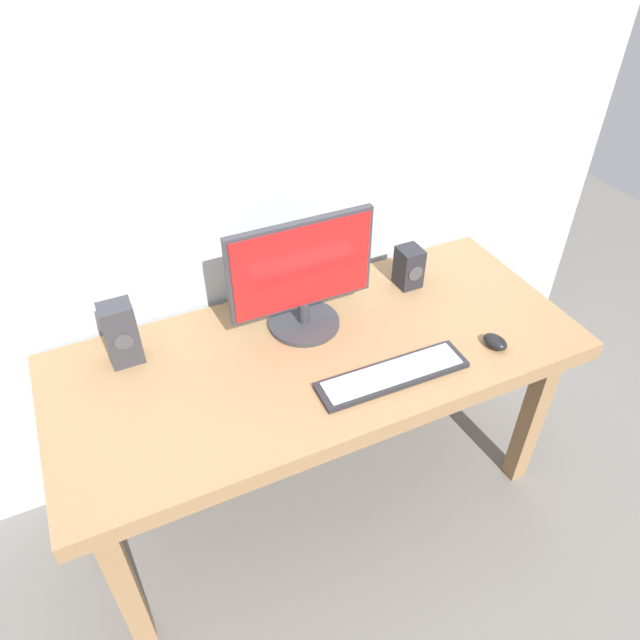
% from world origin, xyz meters
% --- Properties ---
extents(ground_plane, '(6.00, 6.00, 0.00)m').
position_xyz_m(ground_plane, '(0.00, 0.00, 0.00)').
color(ground_plane, slate).
extents(wall_back, '(2.82, 0.04, 3.00)m').
position_xyz_m(wall_back, '(0.00, 0.39, 1.50)').
color(wall_back, '#B2BCC6').
rests_on(wall_back, ground_plane).
extents(desk, '(1.65, 0.71, 0.73)m').
position_xyz_m(desk, '(0.00, 0.00, 0.65)').
color(desk, '#936D47').
rests_on(desk, ground_plane).
extents(monitor, '(0.47, 0.23, 0.38)m').
position_xyz_m(monitor, '(0.01, 0.14, 0.92)').
color(monitor, '#333338').
rests_on(monitor, desk).
extents(keyboard_primary, '(0.47, 0.12, 0.02)m').
position_xyz_m(keyboard_primary, '(0.15, -0.20, 0.74)').
color(keyboard_primary, '#232328').
rests_on(keyboard_primary, desk).
extents(mouse, '(0.07, 0.09, 0.04)m').
position_xyz_m(mouse, '(0.50, -0.22, 0.75)').
color(mouse, black).
rests_on(mouse, desk).
extents(speaker_right, '(0.08, 0.09, 0.15)m').
position_xyz_m(speaker_right, '(0.43, 0.18, 0.80)').
color(speaker_right, '#232328').
rests_on(speaker_right, desk).
extents(speaker_left, '(0.10, 0.08, 0.21)m').
position_xyz_m(speaker_left, '(-0.55, 0.21, 0.83)').
color(speaker_left, '#333338').
rests_on(speaker_left, desk).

